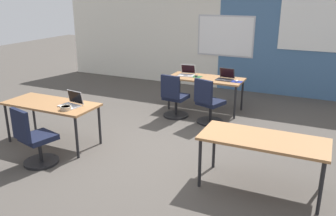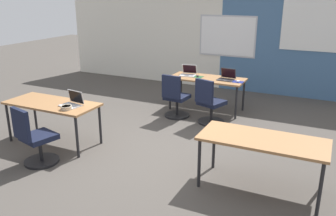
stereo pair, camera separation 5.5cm
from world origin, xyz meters
TOP-DOWN VIEW (x-y plane):
  - ground_plane at (0.00, 0.00)m, footprint 24.00×24.00m
  - back_wall_assembly at (0.05, 4.20)m, footprint 10.00×0.27m
  - desk_near_left at (-1.75, -0.60)m, footprint 1.60×0.70m
  - desk_near_right at (1.75, -0.60)m, footprint 1.60×0.70m
  - desk_far_center at (0.00, 2.20)m, footprint 1.60×0.70m
  - laptop_far_right at (0.42, 2.22)m, footprint 0.35×0.31m
  - mousepad_far_right at (0.69, 2.13)m, footprint 0.22×0.19m
  - mouse_far_right at (0.69, 2.13)m, footprint 0.07×0.11m
  - chair_far_right at (0.34, 1.41)m, footprint 0.56×0.61m
  - laptop_near_left_inner at (-1.33, -0.57)m, footprint 0.37×0.32m
  - chair_near_left_inner at (-1.43, -1.35)m, footprint 0.54×0.59m
  - laptop_far_left at (-0.46, 2.25)m, footprint 0.36×0.35m
  - mousepad_far_left at (-0.21, 2.20)m, footprint 0.22×0.19m
  - mouse_far_left at (-0.21, 2.20)m, footprint 0.08×0.11m
  - chair_far_left at (-0.41, 1.46)m, footprint 0.52×0.55m
  - snack_bowl at (-1.28, -0.78)m, footprint 0.18×0.18m

SIDE VIEW (x-z plane):
  - ground_plane at x=0.00m, z-range 0.00..0.00m
  - chair_far_right at x=0.34m, z-range -0.08..0.84m
  - chair_near_left_inner at x=-1.43m, z-range -0.08..0.84m
  - chair_far_left at x=-0.41m, z-range -0.08..0.84m
  - desk_near_left at x=-1.75m, z-range 0.30..1.02m
  - desk_near_right at x=1.75m, z-range 0.30..1.02m
  - desk_far_center at x=0.00m, z-range 0.30..1.02m
  - mousepad_far_right at x=0.69m, z-range 0.72..0.72m
  - mousepad_far_left at x=-0.21m, z-range 0.72..0.72m
  - mouse_far_right at x=0.69m, z-range 0.72..0.76m
  - mouse_far_left at x=-0.21m, z-range 0.72..0.76m
  - snack_bowl at x=-1.28m, z-range 0.72..0.79m
  - laptop_far_left at x=-0.46m, z-range 0.66..0.88m
  - laptop_far_right at x=0.42m, z-range 0.65..0.89m
  - laptop_near_left_inner at x=-1.33m, z-range 0.65..0.89m
  - back_wall_assembly at x=0.05m, z-range 0.01..2.81m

